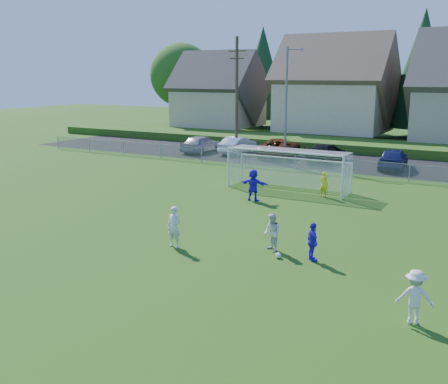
# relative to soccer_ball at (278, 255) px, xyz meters

# --- Properties ---
(ground) EXTENTS (160.00, 160.00, 0.00)m
(ground) POSITION_rel_soccer_ball_xyz_m (-4.44, -4.37, -0.11)
(ground) COLOR #193D0C
(ground) RESTS_ON ground
(asphalt_lot) EXTENTS (60.00, 60.00, 0.00)m
(asphalt_lot) POSITION_rel_soccer_ball_xyz_m (-4.44, 23.13, -0.10)
(asphalt_lot) COLOR black
(asphalt_lot) RESTS_ON ground
(grass_embankment) EXTENTS (70.00, 6.00, 0.80)m
(grass_embankment) POSITION_rel_soccer_ball_xyz_m (-4.44, 30.63, 0.29)
(grass_embankment) COLOR #1E420F
(grass_embankment) RESTS_ON ground
(soccer_ball) EXTENTS (0.22, 0.22, 0.22)m
(soccer_ball) POSITION_rel_soccer_ball_xyz_m (0.00, 0.00, 0.00)
(soccer_ball) COLOR white
(soccer_ball) RESTS_ON ground
(player_white_a) EXTENTS (0.62, 0.41, 1.69)m
(player_white_a) POSITION_rel_soccer_ball_xyz_m (-4.23, -0.86, 0.74)
(player_white_a) COLOR silver
(player_white_a) RESTS_ON ground
(player_white_b) EXTENTS (0.94, 0.92, 1.53)m
(player_white_b) POSITION_rel_soccer_ball_xyz_m (-0.56, 0.63, 0.66)
(player_white_b) COLOR silver
(player_white_b) RESTS_ON ground
(player_white_c) EXTENTS (1.14, 0.81, 1.60)m
(player_white_c) POSITION_rel_soccer_ball_xyz_m (5.49, -3.07, 0.69)
(player_white_c) COLOR silver
(player_white_c) RESTS_ON ground
(player_blue_a) EXTENTS (0.83, 0.90, 1.49)m
(player_blue_a) POSITION_rel_soccer_ball_xyz_m (1.22, 0.38, 0.63)
(player_blue_a) COLOR #2F16D5
(player_blue_a) RESTS_ON ground
(player_blue_b) EXTENTS (1.65, 0.53, 1.78)m
(player_blue_b) POSITION_rel_soccer_ball_xyz_m (-5.03, 7.97, 0.78)
(player_blue_b) COLOR #2F16D5
(player_blue_b) RESTS_ON ground
(goalkeeper) EXTENTS (0.59, 0.44, 1.47)m
(goalkeeper) POSITION_rel_soccer_ball_xyz_m (-1.90, 10.76, 0.63)
(goalkeeper) COLOR yellow
(goalkeeper) RESTS_ON ground
(car_a) EXTENTS (2.05, 4.65, 1.56)m
(car_a) POSITION_rel_soccer_ball_xyz_m (-17.41, 22.31, 0.67)
(car_a) COLOR #9A9CA1
(car_a) RESTS_ON ground
(car_b) EXTENTS (1.61, 4.57, 1.50)m
(car_b) POSITION_rel_soccer_ball_xyz_m (-14.13, 23.24, 0.64)
(car_b) COLOR white
(car_b) RESTS_ON ground
(car_c) EXTENTS (3.32, 5.97, 1.58)m
(car_c) POSITION_rel_soccer_ball_xyz_m (-10.15, 23.34, 0.68)
(car_c) COLOR #66200B
(car_c) RESTS_ON ground
(car_d) EXTENTS (2.22, 5.09, 1.46)m
(car_d) POSITION_rel_soccer_ball_xyz_m (-5.90, 22.85, 0.62)
(car_d) COLOR black
(car_d) RESTS_ON ground
(car_e) EXTENTS (2.34, 4.81, 1.58)m
(car_e) POSITION_rel_soccer_ball_xyz_m (-0.43, 22.04, 0.68)
(car_e) COLOR #171F51
(car_e) RESTS_ON ground
(soccer_goal) EXTENTS (7.42, 1.90, 2.50)m
(soccer_goal) POSITION_rel_soccer_ball_xyz_m (-4.44, 11.68, 1.52)
(soccer_goal) COLOR white
(soccer_goal) RESTS_ON ground
(chainlink_fence) EXTENTS (52.06, 0.06, 1.20)m
(chainlink_fence) POSITION_rel_soccer_ball_xyz_m (-4.44, 17.63, 0.52)
(chainlink_fence) COLOR gray
(chainlink_fence) RESTS_ON ground
(streetlight) EXTENTS (1.38, 0.18, 9.00)m
(streetlight) POSITION_rel_soccer_ball_xyz_m (-8.89, 21.63, 4.73)
(streetlight) COLOR slate
(streetlight) RESTS_ON ground
(utility_pole) EXTENTS (1.60, 0.26, 10.00)m
(utility_pole) POSITION_rel_soccer_ball_xyz_m (-13.94, 22.63, 5.04)
(utility_pole) COLOR #473321
(utility_pole) RESTS_ON ground
(houses_row) EXTENTS (53.90, 11.45, 13.27)m
(houses_row) POSITION_rel_soccer_ball_xyz_m (-2.47, 38.09, 7.22)
(houses_row) COLOR tan
(houses_row) RESTS_ON ground
(tree_row) EXTENTS (65.98, 12.36, 13.80)m
(tree_row) POSITION_rel_soccer_ball_xyz_m (-3.40, 44.37, 6.80)
(tree_row) COLOR #382616
(tree_row) RESTS_ON ground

